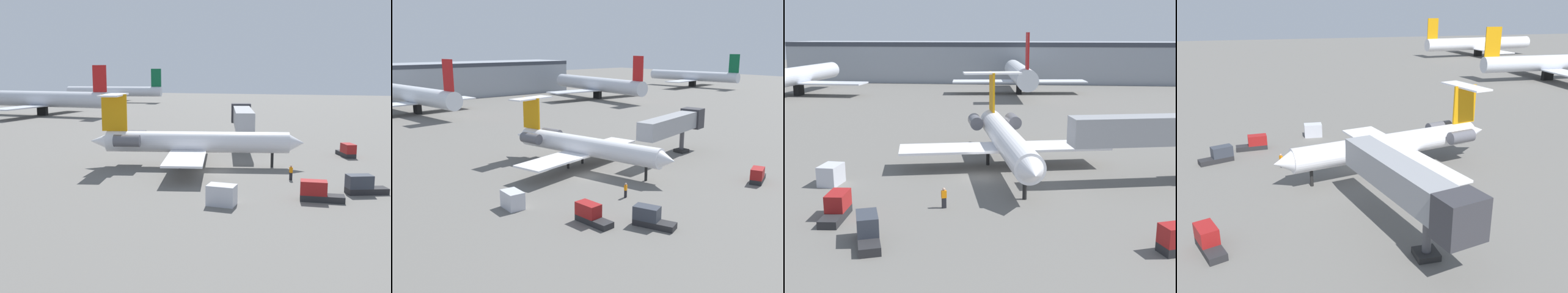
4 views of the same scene
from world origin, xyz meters
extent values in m
cube|color=#66635E|center=(0.00, 0.00, -0.05)|extent=(400.00, 400.00, 0.10)
cylinder|color=white|center=(2.27, 2.79, 3.13)|extent=(7.59, 22.92, 2.64)
cone|color=white|center=(4.95, -9.16, 3.13)|extent=(2.93, 2.70, 2.50)
cone|color=white|center=(-0.44, 14.84, 3.13)|extent=(2.76, 3.03, 2.24)
cube|color=white|center=(7.69, 5.03, 2.11)|extent=(10.70, 6.48, 0.24)
cube|color=white|center=(-3.59, 2.50, 2.11)|extent=(10.70, 6.48, 0.24)
cylinder|color=#595960|center=(2.58, 11.52, 3.53)|extent=(2.16, 3.45, 1.50)
cylinder|color=#595960|center=(-1.75, 10.55, 3.53)|extent=(2.16, 3.45, 1.50)
cube|color=orange|center=(-0.02, 12.99, 6.77)|extent=(0.93, 3.17, 4.64)
cube|color=white|center=(-0.02, 12.99, 8.99)|extent=(7.16, 3.83, 0.20)
cylinder|color=black|center=(4.34, -6.43, 0.91)|extent=(0.36, 0.36, 1.81)
cylinder|color=black|center=(3.39, 5.09, 0.91)|extent=(0.36, 0.36, 1.81)
cylinder|color=black|center=(0.27, 4.39, 0.91)|extent=(0.36, 0.36, 1.81)
cube|color=gray|center=(16.06, -0.53, 5.04)|extent=(16.06, 6.06, 2.60)
cube|color=black|center=(-2.02, -9.25, 0.42)|extent=(0.39, 0.36, 0.85)
cube|color=orange|center=(-2.02, -9.25, 1.15)|extent=(0.47, 0.41, 0.60)
sphere|color=tan|center=(-2.02, -9.25, 1.57)|extent=(0.24, 0.24, 0.24)
cube|color=#262628|center=(-9.65, -12.69, 0.30)|extent=(1.66, 4.08, 0.60)
cube|color=maroon|center=(-9.70, -11.89, 1.25)|extent=(1.55, 2.49, 1.30)
cube|color=#262628|center=(-5.72, -16.86, 0.30)|extent=(2.73, 4.24, 0.60)
cube|color=#333842|center=(-6.01, -16.12, 1.25)|extent=(2.16, 2.74, 1.30)
cube|color=silver|center=(-13.47, -4.03, 0.93)|extent=(1.84, 2.60, 1.86)
cube|color=#8C939E|center=(0.00, 97.73, 5.54)|extent=(127.32, 18.57, 11.09)
cube|color=#333842|center=(0.00, 88.64, 10.49)|extent=(127.32, 0.60, 1.20)
cylinder|color=silver|center=(-46.92, 59.87, 4.35)|extent=(5.04, 36.12, 3.89)
cube|color=silver|center=(-46.92, 59.87, 2.80)|extent=(30.43, 6.96, 0.30)
cube|color=black|center=(-46.92, 59.87, 1.20)|extent=(1.20, 2.80, 2.40)
cylinder|color=silver|center=(1.71, 68.06, 4.56)|extent=(8.62, 36.12, 4.31)
cube|color=red|center=(3.64, 52.25, 10.21)|extent=(0.78, 4.01, 7.00)
cube|color=silver|center=(1.71, 68.06, 2.80)|extent=(30.63, 9.61, 0.30)
cube|color=black|center=(1.71, 68.06, 1.20)|extent=(1.20, 2.80, 2.40)
camera|label=1|loc=(-51.73, -12.71, 11.75)|focal=41.49mm
camera|label=2|loc=(-35.33, -42.54, 16.76)|focal=40.42mm
camera|label=3|loc=(4.80, -46.71, 13.73)|focal=46.09mm
camera|label=4|loc=(45.92, -10.75, 18.35)|focal=38.88mm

